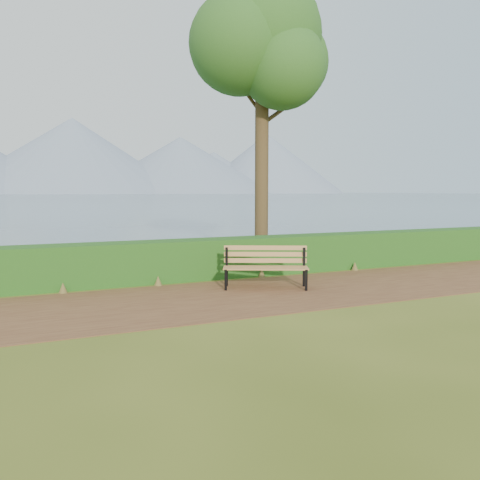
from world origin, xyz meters
name	(u,v)px	position (x,y,z in m)	size (l,w,h in m)	color
ground	(234,300)	(0.00, 0.00, 0.00)	(140.00, 140.00, 0.00)	#485418
path	(229,297)	(0.00, 0.30, 0.01)	(40.00, 3.40, 0.01)	brown
hedge	(196,259)	(0.00, 2.60, 0.50)	(32.00, 0.85, 1.00)	#134112
water	(51,195)	(0.00, 260.00, 0.01)	(700.00, 510.00, 0.00)	#496275
mountains	(35,159)	(-9.17, 406.05, 27.70)	(585.00, 190.00, 70.00)	gray
bench	(266,264)	(1.14, 0.88, 0.56)	(1.98, 1.29, 0.97)	black
tree	(262,42)	(2.69, 4.40, 6.64)	(4.58, 3.75, 8.93)	#342415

